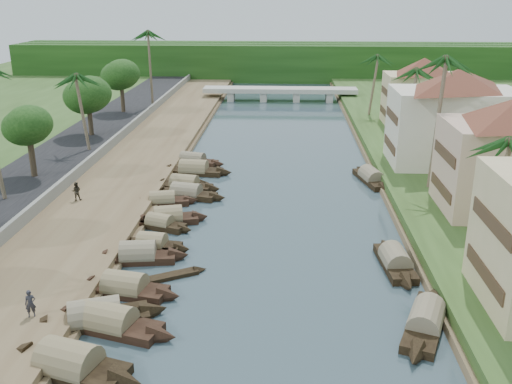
{
  "coord_description": "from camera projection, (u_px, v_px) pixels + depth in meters",
  "views": [
    {
      "loc": [
        1.12,
        -32.72,
        18.74
      ],
      "look_at": [
        -1.41,
        15.12,
        2.0
      ],
      "focal_mm": 40.0,
      "sensor_mm": 36.0,
      "label": 1
    }
  ],
  "objects": [
    {
      "name": "ground",
      "position": [
        265.0,
        298.0,
        37.08
      ],
      "size": [
        220.0,
        220.0,
        0.0
      ],
      "primitive_type": "plane",
      "color": "#354850",
      "rests_on": "ground"
    },
    {
      "name": "left_bank",
      "position": [
        112.0,
        188.0,
        56.6
      ],
      "size": [
        10.0,
        180.0,
        0.8
      ],
      "primitive_type": "cube",
      "color": "brown",
      "rests_on": "ground"
    },
    {
      "name": "right_bank",
      "position": [
        470.0,
        193.0,
        54.79
      ],
      "size": [
        16.0,
        180.0,
        1.2
      ],
      "primitive_type": "cube",
      "color": "#2C451B",
      "rests_on": "ground"
    },
    {
      "name": "road",
      "position": [
        28.0,
        184.0,
        56.93
      ],
      "size": [
        8.0,
        180.0,
        1.4
      ],
      "primitive_type": "cube",
      "color": "black",
      "rests_on": "ground"
    },
    {
      "name": "retaining_wall",
      "position": [
        70.0,
        179.0,
        56.5
      ],
      "size": [
        0.4,
        180.0,
        1.1
      ],
      "primitive_type": "cube",
      "color": "slate",
      "rests_on": "left_bank"
    },
    {
      "name": "treeline",
      "position": [
        282.0,
        62.0,
        130.04
      ],
      "size": [
        120.0,
        14.0,
        8.0
      ],
      "color": "#14360E",
      "rests_on": "ground"
    },
    {
      "name": "bridge",
      "position": [
        280.0,
        91.0,
        104.39
      ],
      "size": [
        28.0,
        4.0,
        2.4
      ],
      "color": "#AFAEA4",
      "rests_on": "ground"
    },
    {
      "name": "building_far",
      "position": [
        454.0,
        116.0,
        60.43
      ],
      "size": [
        15.59,
        15.59,
        10.2
      ],
      "color": "silver",
      "rests_on": "right_bank"
    },
    {
      "name": "building_distant",
      "position": [
        422.0,
        91.0,
        79.4
      ],
      "size": [
        12.62,
        12.62,
        9.2
      ],
      "color": "beige",
      "rests_on": "right_bank"
    },
    {
      "name": "sampan_1",
      "position": [
        70.0,
        365.0,
        29.69
      ],
      "size": [
        9.08,
        4.54,
        2.59
      ],
      "rotation": [
        0.0,
        0.0,
        -0.3
      ],
      "color": "black",
      "rests_on": "ground"
    },
    {
      "name": "sampan_2",
      "position": [
        108.0,
        323.0,
        33.51
      ],
      "size": [
        9.28,
        4.33,
        2.38
      ],
      "rotation": [
        0.0,
        0.0,
        -0.28
      ],
      "color": "black",
      "rests_on": "ground"
    },
    {
      "name": "sampan_3",
      "position": [
        95.0,
        318.0,
        34.02
      ],
      "size": [
        8.96,
        4.75,
        2.37
      ],
      "rotation": [
        0.0,
        0.0,
        0.35
      ],
      "color": "black",
      "rests_on": "ground"
    },
    {
      "name": "sampan_4",
      "position": [
        125.0,
        288.0,
        37.44
      ],
      "size": [
        8.12,
        3.29,
        2.25
      ],
      "rotation": [
        0.0,
        0.0,
        -0.2
      ],
      "color": "black",
      "rests_on": "ground"
    },
    {
      "name": "sampan_5",
      "position": [
        152.0,
        245.0,
        43.84
      ],
      "size": [
        6.37,
        2.43,
        2.02
      ],
      "rotation": [
        0.0,
        0.0,
        -0.15
      ],
      "color": "black",
      "rests_on": "ground"
    },
    {
      "name": "sampan_6",
      "position": [
        138.0,
        256.0,
        42.05
      ],
      "size": [
        7.78,
        2.76,
        2.27
      ],
      "rotation": [
        0.0,
        0.0,
        0.13
      ],
      "color": "black",
      "rests_on": "ground"
    },
    {
      "name": "sampan_7",
      "position": [
        160.0,
        224.0,
        47.93
      ],
      "size": [
        6.35,
        3.42,
        1.75
      ],
      "rotation": [
        0.0,
        0.0,
        -0.36
      ],
      "color": "black",
      "rests_on": "ground"
    },
    {
      "name": "sampan_8",
      "position": [
        168.0,
        218.0,
        49.05
      ],
      "size": [
        7.28,
        3.41,
        2.2
      ],
      "rotation": [
        0.0,
        0.0,
        0.25
      ],
      "color": "black",
      "rests_on": "ground"
    },
    {
      "name": "sampan_9",
      "position": [
        186.0,
        194.0,
        55.14
      ],
      "size": [
        8.37,
        3.37,
        2.1
      ],
      "rotation": [
        0.0,
        0.0,
        -0.23
      ],
      "color": "black",
      "rests_on": "ground"
    },
    {
      "name": "sampan_10",
      "position": [
        162.0,
        201.0,
        53.16
      ],
      "size": [
        6.97,
        2.8,
        1.93
      ],
      "rotation": [
        0.0,
        0.0,
        0.21
      ],
      "color": "black",
      "rests_on": "ground"
    },
    {
      "name": "sampan_11",
      "position": [
        185.0,
        185.0,
        57.46
      ],
      "size": [
        7.95,
        3.27,
        2.23
      ],
      "rotation": [
        0.0,
        0.0,
        -0.21
      ],
      "color": "black",
      "rests_on": "ground"
    },
    {
      "name": "sampan_12",
      "position": [
        193.0,
        160.0,
        66.04
      ],
      "size": [
        8.23,
        3.75,
        1.97
      ],
      "rotation": [
        0.0,
        0.0,
        -0.29
      ],
      "color": "black",
      "rests_on": "ground"
    },
    {
      "name": "sampan_13",
      "position": [
        194.0,
        170.0,
        62.37
      ],
      "size": [
        8.9,
        2.7,
        2.38
      ],
      "rotation": [
        0.0,
        0.0,
        -0.1
      ],
      "color": "black",
      "rests_on": "ground"
    },
    {
      "name": "sampan_14",
      "position": [
        426.0,
        321.0,
        33.66
      ],
      "size": [
        4.93,
        9.26,
        2.24
      ],
      "rotation": [
        0.0,
        0.0,
        1.2
      ],
      "color": "black",
      "rests_on": "ground"
    },
    {
      "name": "sampan_15",
      "position": [
        395.0,
        262.0,
        41.13
      ],
      "size": [
        2.38,
        8.27,
        2.19
      ],
      "rotation": [
        0.0,
        0.0,
        1.66
      ],
      "color": "black",
      "rests_on": "ground"
    },
    {
      "name": "sampan_16",
      "position": [
        371.0,
        178.0,
        59.72
      ],
      "size": [
        3.78,
        9.17,
        2.2
      ],
      "rotation": [
        0.0,
        0.0,
        1.81
      ],
      "color": "black",
      "rests_on": "ground"
    },
    {
      "name": "canoe_1",
      "position": [
        170.0,
        276.0,
        39.66
      ],
      "size": [
        5.16,
        3.4,
        0.88
      ],
      "rotation": [
        0.0,
        0.0,
        0.51
      ],
      "color": "black",
      "rests_on": "ground"
    },
    {
      "name": "canoe_2",
      "position": [
        183.0,
        183.0,
        59.28
      ],
      "size": [
        5.04,
        1.46,
        0.72
      ],
      "rotation": [
        0.0,
        0.0,
        0.15
      ],
      "color": "black",
      "rests_on": "ground"
    },
    {
      "name": "palm_1",
      "position": [
        500.0,
        143.0,
        39.4
      ],
      "size": [
        3.2,
        3.2,
        9.46
      ],
      "color": "#77624F",
      "rests_on": "ground"
    },
    {
      "name": "palm_2",
      "position": [
        443.0,
        62.0,
        50.71
      ],
      "size": [
        3.2,
        3.2,
        13.66
      ],
      "color": "#77624F",
      "rests_on": "ground"
    },
    {
      "name": "palm_3",
      "position": [
        411.0,
        72.0,
        67.96
      ],
      "size": [
        3.2,
        3.2,
        10.44
      ],
      "color": "#77624F",
      "rests_on": "ground"
    },
    {
      "name": "palm_6",
      "position": [
        81.0,
        77.0,
        64.03
      ],
      "size": [
        3.2,
        3.2,
        10.18
      ],
      "color": "#77624F",
      "rests_on": "ground"
    },
    {
      "name": "palm_7",
      "position": [
        374.0,
        57.0,
        84.28
      ],
      "size": [
        3.2,
        3.2,
        10.32
      ],
      "color": "#77624F",
      "rests_on": "ground"
    },
    {
      "name": "palm_8",
      "position": [
        148.0,
        34.0,
        88.79
      ],
      "size": [
        3.2,
        3.2,
        13.2
      ],
      "color": "#77624F",
      "rests_on": "ground"
    },
    {
      "name": "tree_3",
      "position": [
        28.0,
        126.0,
        55.56
      ],
      "size": [
        4.42,
        4.42,
        6.97
      ],
      "color": "#493929",
      "rests_on": "ground"
    },
    {
      "name": "tree_4",
      "position": [
        88.0,
        96.0,
        72.21
      ],
      "size": [
        5.43,
        5.43,
        7.38
      ],
      "color": "#493929",
      "rests_on": "ground"
    },
    {
      "name": "tree_5",
      "position": [
        121.0,
        75.0,
        86.4
      ],
      "size": [
        5.24,
        5.24,
        7.81
      ],
      "color": "#493929",
      "rests_on": "ground"
    },
    {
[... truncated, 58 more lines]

